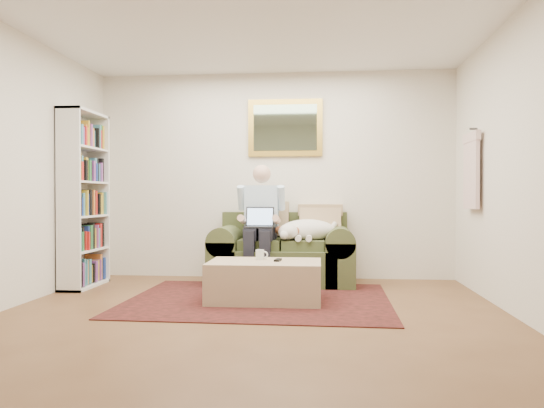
# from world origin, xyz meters

# --- Properties ---
(room_shell) EXTENTS (4.51, 5.00, 2.61)m
(room_shell) POSITION_xyz_m (0.00, 0.35, 1.30)
(room_shell) COLOR brown
(room_shell) RESTS_ON ground
(rug) EXTENTS (2.60, 2.09, 0.01)m
(rug) POSITION_xyz_m (-0.02, 1.01, 0.01)
(rug) COLOR black
(rug) RESTS_ON room_shell
(sofa) EXTENTS (1.68, 0.85, 1.01)m
(sofa) POSITION_xyz_m (0.14, 2.04, 0.29)
(sofa) COLOR #404D28
(sofa) RESTS_ON room_shell
(seated_man) EXTENTS (0.55, 0.79, 1.41)m
(seated_man) POSITION_xyz_m (-0.11, 1.89, 0.70)
(seated_man) COLOR #8CB7D8
(seated_man) RESTS_ON sofa
(laptop) EXTENTS (0.33, 0.26, 0.24)m
(laptop) POSITION_xyz_m (-0.11, 1.82, 0.74)
(laptop) COLOR black
(laptop) RESTS_ON seated_man
(sleeping_dog) EXTENTS (0.69, 0.43, 0.26)m
(sleeping_dog) POSITION_xyz_m (0.44, 1.96, 0.64)
(sleeping_dog) COLOR white
(sleeping_dog) RESTS_ON sofa
(ottoman) EXTENTS (1.10, 0.70, 0.40)m
(ottoman) POSITION_xyz_m (0.05, 0.94, 0.20)
(ottoman) COLOR tan
(ottoman) RESTS_ON room_shell
(coffee_mug) EXTENTS (0.08, 0.08, 0.10)m
(coffee_mug) POSITION_xyz_m (-0.01, 1.05, 0.45)
(coffee_mug) COLOR white
(coffee_mug) RESTS_ON ottoman
(tv_remote) EXTENTS (0.07, 0.16, 0.02)m
(tv_remote) POSITION_xyz_m (0.18, 0.96, 0.41)
(tv_remote) COLOR black
(tv_remote) RESTS_ON ottoman
(bookshelf) EXTENTS (0.28, 0.80, 2.00)m
(bookshelf) POSITION_xyz_m (-2.10, 1.60, 1.00)
(bookshelf) COLOR white
(bookshelf) RESTS_ON room_shell
(wall_mirror) EXTENTS (0.94, 0.04, 0.72)m
(wall_mirror) POSITION_xyz_m (0.14, 2.47, 1.90)
(wall_mirror) COLOR gold
(wall_mirror) RESTS_ON room_shell
(hanging_shirt) EXTENTS (0.06, 0.52, 0.90)m
(hanging_shirt) POSITION_xyz_m (2.19, 1.60, 1.35)
(hanging_shirt) COLOR beige
(hanging_shirt) RESTS_ON room_shell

